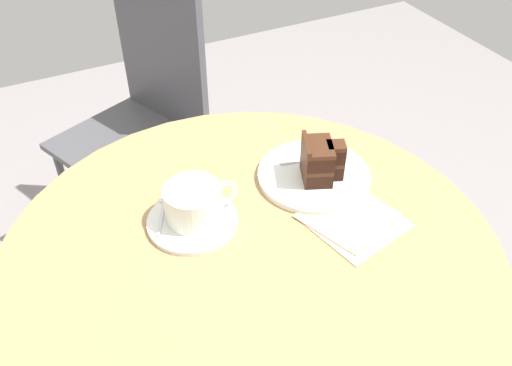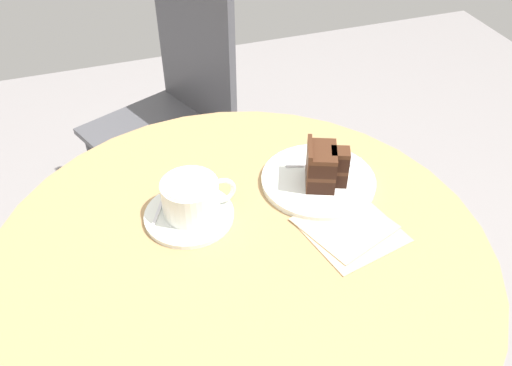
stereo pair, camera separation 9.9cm
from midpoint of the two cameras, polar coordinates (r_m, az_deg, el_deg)
cafe_table at (r=1.01m, az=-3.40°, el=-11.80°), size 0.86×0.86×0.75m
saucer at (r=0.98m, az=-9.60°, el=-4.10°), size 0.16×0.16×0.01m
coffee_cup at (r=0.96m, az=-9.46°, el=-2.14°), size 0.14×0.10×0.07m
teaspoon at (r=1.00m, az=-12.59°, el=-2.89°), size 0.05×0.10×0.00m
cake_plate at (r=1.06m, az=3.47°, el=0.70°), size 0.22×0.22×0.01m
cake_slice at (r=1.02m, az=3.98°, el=2.22°), size 0.09×0.09×0.09m
fork at (r=1.09m, az=4.86°, el=2.59°), size 0.15×0.05×0.00m
napkin at (r=0.98m, az=7.14°, el=-3.81°), size 0.19×0.20×0.00m
cafe_chair at (r=1.74m, az=-13.19°, el=7.73°), size 0.50×0.50×0.89m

